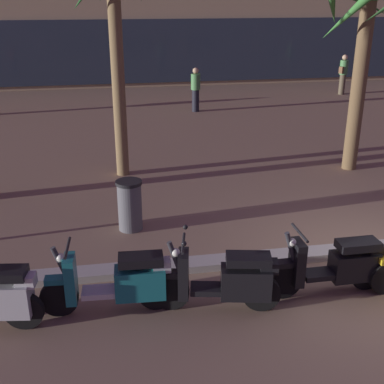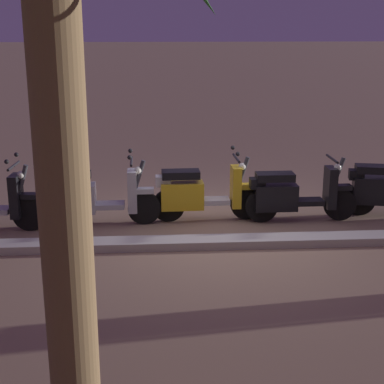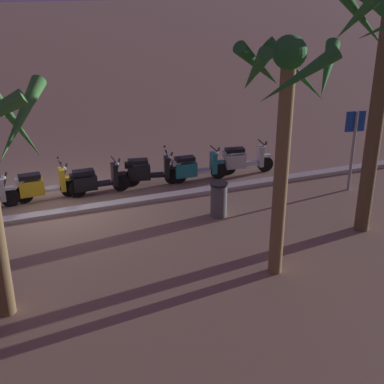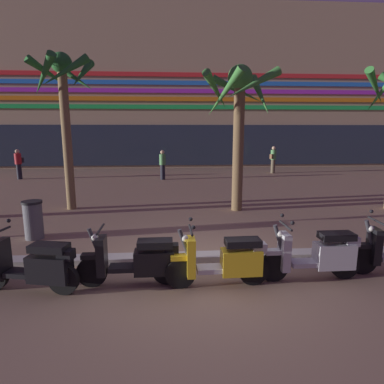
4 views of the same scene
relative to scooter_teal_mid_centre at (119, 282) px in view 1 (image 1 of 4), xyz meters
The scene contains 9 objects.
curb_strip 4.42m from the scooter_teal_mid_centre, 12.56° to the left, with size 60.00×0.36×0.12m, color #BCB7AD.
scooter_teal_mid_centre is the anchor object (origin of this frame).
scooter_black_second_in_line 1.46m from the scooter_teal_mid_centre, ahead, with size 1.75×0.67×1.17m.
scooter_black_tail_end 3.11m from the scooter_teal_mid_centre, ahead, with size 1.80×0.56×1.04m.
palm_tree_near_sign 8.34m from the scooter_teal_mid_centre, 40.97° to the left, with size 2.38×2.41×4.65m.
palm_tree_by_mall_entrance 6.57m from the scooter_teal_mid_centre, 86.78° to the left, with size 2.18×2.20×5.05m.
pedestrian_by_palm_tree 17.48m from the scooter_teal_mid_centre, 54.81° to the left, with size 0.44×0.40×1.66m.
pedestrian_strolling_near_curb 12.53m from the scooter_teal_mid_centre, 74.86° to the left, with size 0.34×0.34×1.59m.
litter_bin 2.58m from the scooter_teal_mid_centre, 83.30° to the left, with size 0.48×0.48×0.95m.
Camera 1 is at (-4.33, -6.33, 4.10)m, focal length 46.74 mm.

